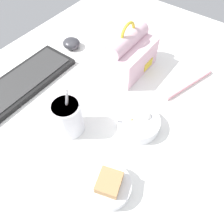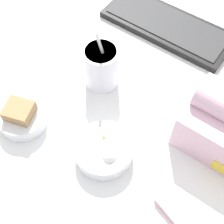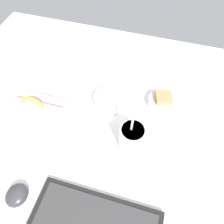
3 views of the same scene
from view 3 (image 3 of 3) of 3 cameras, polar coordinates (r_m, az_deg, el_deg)
desk_surface at (r=82.52cm, az=-2.36°, el=-2.77°), size 140.00×110.00×2.00cm
keyboard at (r=69.01cm, az=-4.15°, el=-26.32°), size 36.55×14.59×2.10cm
lunch_bag at (r=78.51cm, az=-18.25°, el=-1.66°), size 18.85×14.93×18.24cm
soup_cup at (r=71.89cm, az=5.18°, el=-6.73°), size 8.26×8.26×18.44cm
bento_bowl_sandwich at (r=85.91cm, az=13.01°, el=2.58°), size 10.84×10.84×6.40cm
bento_bowl_snacks at (r=84.85cm, az=-0.82°, el=3.34°), size 12.57×12.57×5.36cm
computer_mouse at (r=74.80cm, az=-23.60°, el=-19.26°), size 6.60×7.13×3.75cm
chopstick_case at (r=96.13cm, az=-14.40°, el=8.11°), size 21.49×8.75×1.60cm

